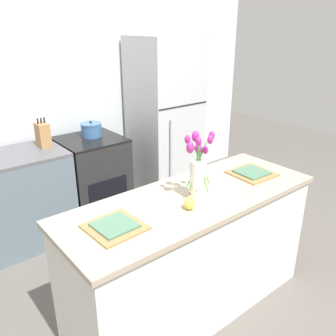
{
  "coord_description": "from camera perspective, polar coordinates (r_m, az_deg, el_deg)",
  "views": [
    {
      "loc": [
        -1.42,
        -1.5,
        1.94
      ],
      "look_at": [
        0.0,
        0.25,
        1.02
      ],
      "focal_mm": 38.0,
      "sensor_mm": 36.0,
      "label": 1
    }
  ],
  "objects": [
    {
      "name": "pear_figurine",
      "position": [
        2.14,
        3.48,
        -5.58
      ],
      "size": [
        0.07,
        0.07,
        0.11
      ],
      "color": "#E5CC4C",
      "rests_on": "kitchen_island"
    },
    {
      "name": "ground_plane",
      "position": [
        2.84,
        3.42,
        -20.99
      ],
      "size": [
        10.0,
        10.0,
        0.0
      ],
      "primitive_type": "plane",
      "color": "#59544F"
    },
    {
      "name": "flower_vase",
      "position": [
        2.22,
        4.81,
        -0.6
      ],
      "size": [
        0.21,
        0.17,
        0.44
      ],
      "color": "silver",
      "rests_on": "kitchen_island"
    },
    {
      "name": "plate_setting_left",
      "position": [
        1.99,
        -8.54,
        -9.24
      ],
      "size": [
        0.3,
        0.3,
        0.02
      ],
      "color": "olive",
      "rests_on": "kitchen_island"
    },
    {
      "name": "plate_setting_right",
      "position": [
        2.71,
        13.3,
        -0.79
      ],
      "size": [
        0.3,
        0.3,
        0.02
      ],
      "color": "olive",
      "rests_on": "kitchen_island"
    },
    {
      "name": "kitchen_island",
      "position": [
        2.55,
        3.65,
        -13.59
      ],
      "size": [
        1.8,
        0.66,
        0.9
      ],
      "color": "silver",
      "rests_on": "ground_plane"
    },
    {
      "name": "stove_range",
      "position": [
        3.76,
        -11.87,
        -1.73
      ],
      "size": [
        0.6,
        0.61,
        0.88
      ],
      "color": "black",
      "rests_on": "ground_plane"
    },
    {
      "name": "cooking_pot",
      "position": [
        3.65,
        -12.19,
        6.02
      ],
      "size": [
        0.21,
        0.21,
        0.16
      ],
      "color": "#386093",
      "rests_on": "stove_range"
    },
    {
      "name": "refrigerator",
      "position": [
        4.1,
        -0.53,
        7.72
      ],
      "size": [
        0.68,
        0.67,
        1.82
      ],
      "color": "#B7BABC",
      "rests_on": "ground_plane"
    },
    {
      "name": "back_wall",
      "position": [
        3.82,
        -17.21,
        12.42
      ],
      "size": [
        5.2,
        0.08,
        2.7
      ],
      "color": "silver",
      "rests_on": "ground_plane"
    },
    {
      "name": "knife_block",
      "position": [
        3.45,
        -19.42,
        5.02
      ],
      "size": [
        0.1,
        0.14,
        0.27
      ],
      "color": "#A37547",
      "rests_on": "back_counter"
    }
  ]
}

